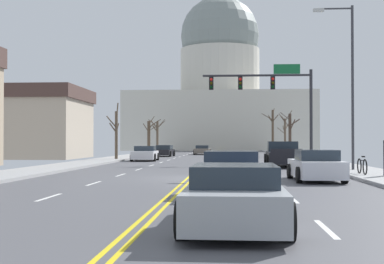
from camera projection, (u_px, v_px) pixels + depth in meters
ground at (190, 178)px, 23.92m from camera, size 20.00×180.00×0.20m
signal_gantry at (272, 91)px, 39.07m from camera, size 7.91×0.41×7.06m
street_lamp_right at (348, 74)px, 28.46m from camera, size 2.10×0.24×8.65m
capitol_building at (220, 93)px, 101.64m from camera, size 33.45×21.87×31.23m
pickup_truck_near_00 at (283, 155)px, 34.76m from camera, size 2.42×5.32×1.62m
sedan_near_01 at (230, 162)px, 28.88m from camera, size 2.16×4.39×1.11m
sedan_near_02 at (316, 166)px, 22.20m from camera, size 2.02×4.37×1.28m
sedan_near_03 at (231, 174)px, 16.66m from camera, size 2.02×4.56×1.33m
sedan_near_04 at (235, 197)px, 10.21m from camera, size 2.00×4.58×1.19m
sedan_oncoming_00 at (145, 154)px, 45.08m from camera, size 2.19×4.44×1.24m
sedan_oncoming_01 at (164, 151)px, 58.62m from camera, size 2.07×4.71×1.21m
sedan_oncoming_02 at (202, 150)px, 66.50m from camera, size 2.05×4.57×1.14m
flank_building_00 at (20, 123)px, 52.15m from camera, size 12.40×9.96×6.75m
bare_tree_00 at (273, 129)px, 76.27m from camera, size 2.27×2.82×6.22m
bare_tree_01 at (157, 135)px, 76.48m from camera, size 2.56×2.20×4.61m
bare_tree_02 at (290, 133)px, 58.66m from camera, size 2.19×1.34×4.61m
bare_tree_03 at (116, 132)px, 45.69m from camera, size 1.24×1.36×4.67m
bare_tree_04 at (285, 134)px, 63.60m from camera, size 1.84×2.49×5.11m
bare_tree_05 at (149, 136)px, 67.25m from camera, size 2.33×2.03×4.67m
bicycle_parked at (362, 166)px, 24.72m from camera, size 0.12×1.77×0.85m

